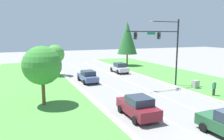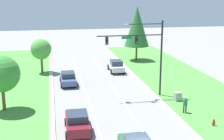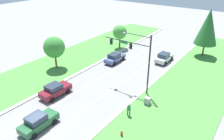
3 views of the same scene
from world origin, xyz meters
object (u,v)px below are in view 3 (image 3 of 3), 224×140
Objects in this scene: fire_hydrant at (122,134)px; oak_near_left_tree at (54,47)px; oak_far_left_tree at (120,32)px; conifer_near_right_tree at (208,27)px; forest_sedan at (38,122)px; traffic_signal_mast at (136,54)px; silver_sedan at (164,57)px; burgundy_sedan at (55,90)px; utility_cabinet at (147,101)px; pedestrian at (129,109)px; slate_blue_sedan at (115,58)px.

oak_near_left_tree reaches higher than fire_hydrant.
oak_near_left_tree is 14.86m from oak_far_left_tree.
forest_sedan is at bearing -105.29° from conifer_near_right_tree.
oak_near_left_tree is (-14.55, -1.61, -1.78)m from traffic_signal_mast.
silver_sedan is at bearing -6.65° from oak_far_left_tree.
burgundy_sedan is (-3.63, 5.52, -0.01)m from forest_sedan.
forest_sedan is 0.97× the size of silver_sedan.
utility_cabinet is 0.60× the size of pedestrian.
forest_sedan is at bearing -55.33° from burgundy_sedan.
slate_blue_sedan is 7.77m from oak_far_left_tree.
slate_blue_sedan is 0.50× the size of conifer_near_right_tree.
utility_cabinet is 0.20× the size of oak_far_left_tree.
traffic_signal_mast reaches higher than slate_blue_sedan.
traffic_signal_mast is 7.63m from pedestrian.
oak_near_left_tree is at bearing -102.90° from oak_far_left_tree.
traffic_signal_mast reaches higher than silver_sedan.
pedestrian is (6.81, 7.54, 0.07)m from forest_sedan.
burgundy_sedan is 6.28× the size of fire_hydrant.
oak_far_left_tree is at bearing 100.47° from burgundy_sedan.
burgundy_sedan is at bearing 173.68° from fire_hydrant.
forest_sedan is 27.00m from oak_far_left_tree.
conifer_near_right_tree reaches higher than oak_far_left_tree.
forest_sedan is 1.00× the size of burgundy_sedan.
forest_sedan is at bearing 37.46° from pedestrian.
traffic_signal_mast is at bearing -103.17° from conifer_near_right_tree.
oak_far_left_tree reaches higher than slate_blue_sedan.
traffic_signal_mast is at bearing 145.47° from utility_cabinet.
conifer_near_right_tree is at bearing 76.83° from traffic_signal_mast.
pedestrian is 2.41× the size of fire_hydrant.
burgundy_sedan is 0.89× the size of oak_far_left_tree.
traffic_signal_mast is 1.85× the size of silver_sedan.
pedestrian is (2.50, -5.55, -4.60)m from traffic_signal_mast.
forest_sedan reaches higher than utility_cabinet.
conifer_near_right_tree reaches higher than traffic_signal_mast.
burgundy_sedan is at bearing -109.55° from silver_sedan.
conifer_near_right_tree reaches higher than fire_hydrant.
traffic_signal_mast is 17.21m from oak_far_left_tree.
traffic_signal_mast is 14.75m from oak_near_left_tree.
conifer_near_right_tree reaches higher than burgundy_sedan.
burgundy_sedan reaches higher than slate_blue_sedan.
pedestrian is 17.73m from oak_near_left_tree.
pedestrian is (10.44, 2.02, 0.08)m from burgundy_sedan.
traffic_signal_mast is 12.55m from silver_sedan.
burgundy_sedan is (-0.03, -13.95, 0.03)m from slate_blue_sedan.
oak_far_left_tree is at bearing 131.11° from traffic_signal_mast.
oak_far_left_tree reaches higher than fire_hydrant.
oak_far_left_tree reaches higher than forest_sedan.
conifer_near_right_tree is 27.66m from oak_near_left_tree.
pedestrian is 23.12m from oak_far_left_tree.
oak_far_left_tree reaches higher than pedestrian.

